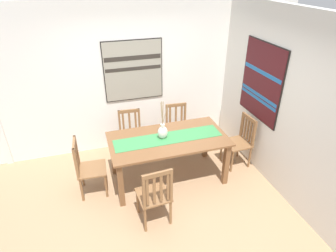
{
  "coord_description": "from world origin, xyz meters",
  "views": [
    {
      "loc": [
        -0.89,
        -3.08,
        3.13
      ],
      "look_at": [
        0.23,
        0.51,
        1.02
      ],
      "focal_mm": 30.67,
      "sensor_mm": 36.0,
      "label": 1
    }
  ],
  "objects_px": {
    "chair_1": "(240,140)",
    "chair_3": "(178,127)",
    "chair_0": "(131,133)",
    "painting_on_side_wall": "(262,82)",
    "chair_2": "(155,195)",
    "painting_on_back_wall": "(133,71)",
    "chair_4": "(87,167)",
    "dining_table": "(168,144)",
    "centerpiece_vase": "(163,131)"
  },
  "relations": [
    {
      "from": "painting_on_back_wall",
      "to": "painting_on_side_wall",
      "type": "height_order",
      "value": "painting_on_side_wall"
    },
    {
      "from": "chair_2",
      "to": "painting_on_back_wall",
      "type": "xyz_separation_m",
      "value": [
        0.19,
        2.09,
        1.02
      ]
    },
    {
      "from": "painting_on_back_wall",
      "to": "painting_on_side_wall",
      "type": "bearing_deg",
      "value": -33.89
    },
    {
      "from": "painting_on_back_wall",
      "to": "painting_on_side_wall",
      "type": "relative_size",
      "value": 0.88
    },
    {
      "from": "dining_table",
      "to": "chair_2",
      "type": "bearing_deg",
      "value": -117.79
    },
    {
      "from": "centerpiece_vase",
      "to": "chair_0",
      "type": "bearing_deg",
      "value": 113.21
    },
    {
      "from": "centerpiece_vase",
      "to": "chair_4",
      "type": "bearing_deg",
      "value": 179.36
    },
    {
      "from": "chair_2",
      "to": "painting_on_back_wall",
      "type": "relative_size",
      "value": 0.88
    },
    {
      "from": "painting_on_back_wall",
      "to": "dining_table",
      "type": "bearing_deg",
      "value": -78.1
    },
    {
      "from": "chair_1",
      "to": "painting_on_back_wall",
      "type": "height_order",
      "value": "painting_on_back_wall"
    },
    {
      "from": "painting_on_side_wall",
      "to": "chair_1",
      "type": "bearing_deg",
      "value": 178.39
    },
    {
      "from": "chair_0",
      "to": "painting_on_side_wall",
      "type": "bearing_deg",
      "value": -22.91
    },
    {
      "from": "dining_table",
      "to": "centerpiece_vase",
      "type": "bearing_deg",
      "value": 165.99
    },
    {
      "from": "chair_2",
      "to": "chair_4",
      "type": "height_order",
      "value": "chair_2"
    },
    {
      "from": "chair_2",
      "to": "chair_4",
      "type": "relative_size",
      "value": 1.01
    },
    {
      "from": "chair_3",
      "to": "chair_4",
      "type": "distance_m",
      "value": 1.89
    },
    {
      "from": "chair_1",
      "to": "chair_4",
      "type": "xyz_separation_m",
      "value": [
        -2.59,
        0.01,
        0.01
      ]
    },
    {
      "from": "chair_2",
      "to": "chair_3",
      "type": "distance_m",
      "value": 1.91
    },
    {
      "from": "chair_2",
      "to": "chair_3",
      "type": "xyz_separation_m",
      "value": [
        0.9,
        1.69,
        -0.03
      ]
    },
    {
      "from": "chair_1",
      "to": "chair_3",
      "type": "relative_size",
      "value": 1.04
    },
    {
      "from": "painting_on_back_wall",
      "to": "chair_4",
      "type": "bearing_deg",
      "value": -130.02
    },
    {
      "from": "chair_0",
      "to": "chair_2",
      "type": "bearing_deg",
      "value": -90.24
    },
    {
      "from": "chair_0",
      "to": "chair_1",
      "type": "height_order",
      "value": "chair_1"
    },
    {
      "from": "chair_3",
      "to": "chair_4",
      "type": "xyz_separation_m",
      "value": [
        -1.72,
        -0.8,
        0.03
      ]
    },
    {
      "from": "chair_4",
      "to": "painting_on_side_wall",
      "type": "xyz_separation_m",
      "value": [
        2.82,
        -0.01,
        1.04
      ]
    },
    {
      "from": "painting_on_back_wall",
      "to": "painting_on_side_wall",
      "type": "distance_m",
      "value": 2.18
    },
    {
      "from": "chair_1",
      "to": "chair_2",
      "type": "height_order",
      "value": "chair_2"
    },
    {
      "from": "painting_on_back_wall",
      "to": "chair_0",
      "type": "bearing_deg",
      "value": -115.99
    },
    {
      "from": "dining_table",
      "to": "chair_0",
      "type": "bearing_deg",
      "value": 117.2
    },
    {
      "from": "chair_0",
      "to": "chair_2",
      "type": "xyz_separation_m",
      "value": [
        -0.01,
        -1.72,
        0.03
      ]
    },
    {
      "from": "dining_table",
      "to": "painting_on_side_wall",
      "type": "xyz_separation_m",
      "value": [
        1.55,
        0.02,
        0.86
      ]
    },
    {
      "from": "chair_3",
      "to": "painting_on_back_wall",
      "type": "height_order",
      "value": "painting_on_back_wall"
    },
    {
      "from": "dining_table",
      "to": "chair_0",
      "type": "distance_m",
      "value": 0.99
    },
    {
      "from": "centerpiece_vase",
      "to": "chair_0",
      "type": "xyz_separation_m",
      "value": [
        -0.36,
        0.84,
        -0.45
      ]
    },
    {
      "from": "dining_table",
      "to": "chair_2",
      "type": "xyz_separation_m",
      "value": [
        -0.45,
        -0.85,
        -0.19
      ]
    },
    {
      "from": "chair_3",
      "to": "painting_on_side_wall",
      "type": "relative_size",
      "value": 0.72
    },
    {
      "from": "chair_4",
      "to": "painting_on_back_wall",
      "type": "relative_size",
      "value": 0.87
    },
    {
      "from": "chair_0",
      "to": "chair_4",
      "type": "relative_size",
      "value": 0.92
    },
    {
      "from": "chair_3",
      "to": "chair_2",
      "type": "bearing_deg",
      "value": -117.98
    },
    {
      "from": "centerpiece_vase",
      "to": "painting_on_side_wall",
      "type": "bearing_deg",
      "value": -0.03
    },
    {
      "from": "chair_4",
      "to": "chair_3",
      "type": "bearing_deg",
      "value": 24.96
    },
    {
      "from": "chair_1",
      "to": "chair_3",
      "type": "bearing_deg",
      "value": 137.31
    },
    {
      "from": "chair_2",
      "to": "chair_4",
      "type": "xyz_separation_m",
      "value": [
        -0.82,
        0.89,
        0.0
      ]
    },
    {
      "from": "chair_1",
      "to": "chair_3",
      "type": "xyz_separation_m",
      "value": [
        -0.87,
        0.81,
        -0.02
      ]
    },
    {
      "from": "dining_table",
      "to": "chair_1",
      "type": "distance_m",
      "value": 1.34
    },
    {
      "from": "dining_table",
      "to": "chair_0",
      "type": "relative_size",
      "value": 2.11
    },
    {
      "from": "centerpiece_vase",
      "to": "painting_on_side_wall",
      "type": "xyz_separation_m",
      "value": [
        1.63,
        -0.0,
        0.63
      ]
    },
    {
      "from": "centerpiece_vase",
      "to": "chair_2",
      "type": "distance_m",
      "value": 1.04
    },
    {
      "from": "dining_table",
      "to": "chair_3",
      "type": "bearing_deg",
      "value": 61.83
    },
    {
      "from": "chair_1",
      "to": "painting_on_side_wall",
      "type": "xyz_separation_m",
      "value": [
        0.23,
        -0.01,
        1.05
      ]
    }
  ]
}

